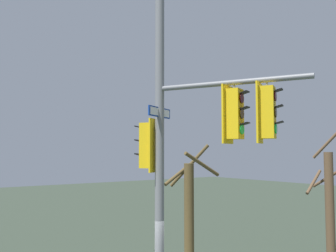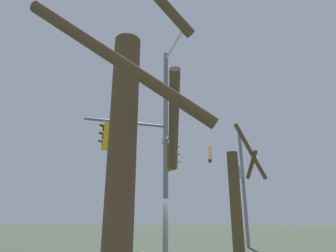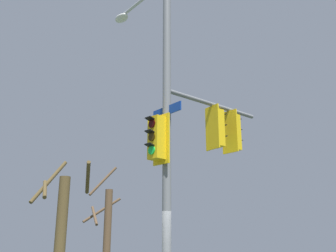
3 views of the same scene
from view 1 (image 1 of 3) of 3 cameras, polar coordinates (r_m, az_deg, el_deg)
name	(u,v)px [view 1 (image 1 of 3)]	position (r m, az deg, el deg)	size (l,w,h in m)	color
main_signal_pole_assembly	(188,113)	(9.06, 2.98, 1.97)	(4.57, 3.03, 9.42)	slate
bare_tree_behind_pole	(329,199)	(16.37, 22.94, -10.06)	(1.79, 1.88, 5.36)	brown
bare_tree_across_street	(189,212)	(13.25, 3.18, -12.67)	(1.78, 1.75, 4.42)	brown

